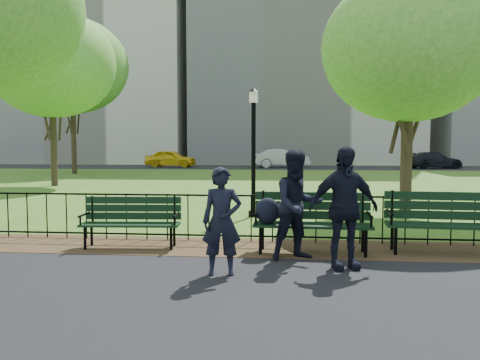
# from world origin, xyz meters

# --- Properties ---
(ground) EXTENTS (120.00, 120.00, 0.00)m
(ground) POSITION_xyz_m (0.00, 0.00, 0.00)
(ground) COLOR #3A621A
(dirt_strip) EXTENTS (60.00, 1.60, 0.01)m
(dirt_strip) POSITION_xyz_m (0.00, 1.50, 0.01)
(dirt_strip) COLOR #372616
(dirt_strip) RESTS_ON ground
(far_street) EXTENTS (70.00, 9.00, 0.01)m
(far_street) POSITION_xyz_m (0.00, 35.00, 0.01)
(far_street) COLOR black
(far_street) RESTS_ON ground
(iron_fence) EXTENTS (24.06, 0.06, 1.00)m
(iron_fence) POSITION_xyz_m (0.00, 2.00, 0.50)
(iron_fence) COLOR black
(iron_fence) RESTS_ON ground
(apartment_west) EXTENTS (22.00, 15.00, 26.00)m
(apartment_west) POSITION_xyz_m (-22.00, 48.00, 13.00)
(apartment_west) COLOR beige
(apartment_west) RESTS_ON ground
(apartment_mid) EXTENTS (24.00, 15.00, 30.00)m
(apartment_mid) POSITION_xyz_m (2.00, 48.00, 15.00)
(apartment_mid) COLOR beige
(apartment_mid) RESTS_ON ground
(park_bench_main) EXTENTS (1.97, 0.68, 1.11)m
(park_bench_main) POSITION_xyz_m (0.22, 1.18, 0.67)
(park_bench_main) COLOR black
(park_bench_main) RESTS_ON ground
(park_bench_left_a) EXTENTS (1.75, 0.66, 0.97)m
(park_bench_left_a) POSITION_xyz_m (-2.68, 1.35, 0.56)
(park_bench_left_a) COLOR black
(park_bench_left_a) RESTS_ON ground
(park_bench_right_a) EXTENTS (2.01, 0.75, 1.12)m
(park_bench_right_a) POSITION_xyz_m (2.71, 1.39, 0.64)
(park_bench_right_a) COLOR black
(park_bench_right_a) RESTS_ON ground
(lamppost) EXTENTS (0.30, 0.30, 3.29)m
(lamppost) POSITION_xyz_m (-0.79, 5.30, 1.79)
(lamppost) COLOR black
(lamppost) RESTS_ON ground
(tree_near_e) EXTENTS (4.46, 4.46, 6.22)m
(tree_near_e) POSITION_xyz_m (3.16, 5.89, 4.31)
(tree_near_e) COLOR #2D2116
(tree_near_e) RESTS_ON ground
(tree_mid_w) EXTENTS (5.77, 5.77, 8.04)m
(tree_mid_w) POSITION_xyz_m (-10.62, 14.02, 5.58)
(tree_mid_w) COLOR #2D2116
(tree_mid_w) RESTS_ON ground
(tree_far_w) EXTENTS (7.43, 7.43, 10.35)m
(tree_far_w) POSITION_xyz_m (-14.17, 23.65, 7.19)
(tree_far_w) COLOR #2D2116
(tree_far_w) RESTS_ON ground
(person_left) EXTENTS (0.58, 0.42, 1.50)m
(person_left) POSITION_xyz_m (-0.84, -0.29, 0.76)
(person_left) COLOR black
(person_left) RESTS_ON asphalt_path
(person_mid) EXTENTS (0.94, 0.72, 1.73)m
(person_mid) POSITION_xyz_m (0.23, 0.72, 0.88)
(person_mid) COLOR black
(person_mid) RESTS_ON asphalt_path
(person_right) EXTENTS (1.12, 0.69, 1.78)m
(person_right) POSITION_xyz_m (0.88, 0.22, 0.90)
(person_right) COLOR black
(person_right) RESTS_ON asphalt_path
(taxi) EXTENTS (4.63, 2.10, 1.54)m
(taxi) POSITION_xyz_m (-10.19, 34.36, 0.78)
(taxi) COLOR yellow
(taxi) RESTS_ON far_street
(sedan_silver) EXTENTS (5.21, 3.02, 1.62)m
(sedan_silver) POSITION_xyz_m (-0.40, 34.02, 0.82)
(sedan_silver) COLOR #9EA0A5
(sedan_silver) RESTS_ON far_street
(sedan_dark) EXTENTS (5.07, 2.99, 1.38)m
(sedan_dark) POSITION_xyz_m (12.34, 33.74, 0.70)
(sedan_dark) COLOR black
(sedan_dark) RESTS_ON far_street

